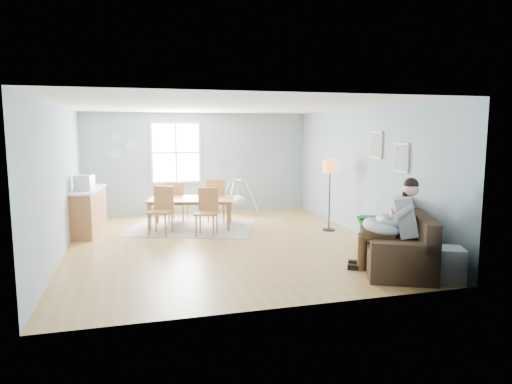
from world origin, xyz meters
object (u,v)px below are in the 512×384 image
object	(u,v)px
counter	(88,210)
toddler	(392,217)
dining_table	(191,213)
chair_ne	(217,197)
chair_nw	(177,199)
floor_lamp	(330,172)
storage_cube	(446,265)
chair_sw	(162,207)
chair_se	(207,208)
father	(393,221)
monitor	(84,183)
baby_swing	(238,199)
sofa	(398,246)

from	to	relation	value
counter	toddler	bearing A→B (deg)	-35.46
dining_table	chair_ne	world-z (taller)	chair_ne
chair_nw	floor_lamp	bearing A→B (deg)	-31.13
storage_cube	chair_sw	distance (m)	5.80
chair_se	counter	distance (m)	2.66
father	toddler	xyz separation A→B (m)	(0.27, 0.47, -0.04)
monitor	baby_swing	xyz separation A→B (m)	(3.68, 1.49, -0.72)
storage_cube	counter	xyz separation A→B (m)	(-5.39, 4.92, 0.23)
chair_sw	chair_nw	world-z (taller)	chair_sw
sofa	father	world-z (taller)	father
father	floor_lamp	size ratio (longest dim) A/B	0.95
chair_ne	monitor	size ratio (longest dim) A/B	2.54
chair_sw	monitor	distance (m)	1.69
chair_ne	father	bearing A→B (deg)	-66.19
chair_sw	baby_swing	distance (m)	2.73
chair_ne	baby_swing	xyz separation A→B (m)	(0.71, 0.78, -0.19)
chair_sw	baby_swing	xyz separation A→B (m)	(2.10, 1.74, -0.17)
sofa	chair_sw	distance (m)	4.98
monitor	chair_se	bearing A→B (deg)	-13.15
chair_nw	chair_ne	size ratio (longest dim) A/B	0.93
floor_lamp	chair_ne	xyz separation A→B (m)	(-2.26, 1.59, -0.69)
floor_lamp	chair_se	distance (m)	2.82
storage_cube	dining_table	size ratio (longest dim) A/B	0.31
sofa	father	bearing A→B (deg)	-137.61
sofa	chair_sw	bearing A→B (deg)	137.32
toddler	counter	xyz separation A→B (m)	(-5.22, 3.72, -0.27)
chair_nw	counter	xyz separation A→B (m)	(-2.00, -0.72, -0.07)
floor_lamp	monitor	distance (m)	5.30
dining_table	monitor	size ratio (longest dim) A/B	4.61
chair_sw	baby_swing	bearing A→B (deg)	39.66
sofa	dining_table	world-z (taller)	sofa
sofa	toddler	xyz separation A→B (m)	(0.01, 0.23, 0.44)
dining_table	counter	size ratio (longest dim) A/B	1.08
father	chair_ne	size ratio (longest dim) A/B	1.41
dining_table	chair_ne	distance (m)	0.89
storage_cube	monitor	size ratio (longest dim) A/B	1.42
chair_nw	chair_sw	bearing A→B (deg)	-108.91
toddler	floor_lamp	world-z (taller)	floor_lamp
counter	baby_swing	xyz separation A→B (m)	(3.65, 1.16, -0.07)
chair_nw	chair_ne	world-z (taller)	chair_ne
sofa	baby_swing	size ratio (longest dim) A/B	2.41
baby_swing	floor_lamp	bearing A→B (deg)	-56.84
chair_nw	father	bearing A→B (deg)	-58.97
floor_lamp	chair_se	size ratio (longest dim) A/B	1.57
dining_table	chair_nw	size ratio (longest dim) A/B	1.96
sofa	chair_se	distance (m)	4.08
sofa	counter	size ratio (longest dim) A/B	1.37
sofa	chair_nw	xyz separation A→B (m)	(-3.21, 4.67, 0.25)
father	monitor	xyz separation A→B (m)	(-4.98, 3.86, 0.34)
father	floor_lamp	world-z (taller)	floor_lamp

